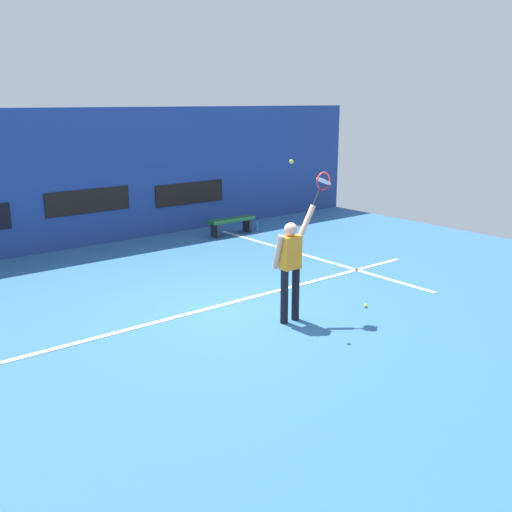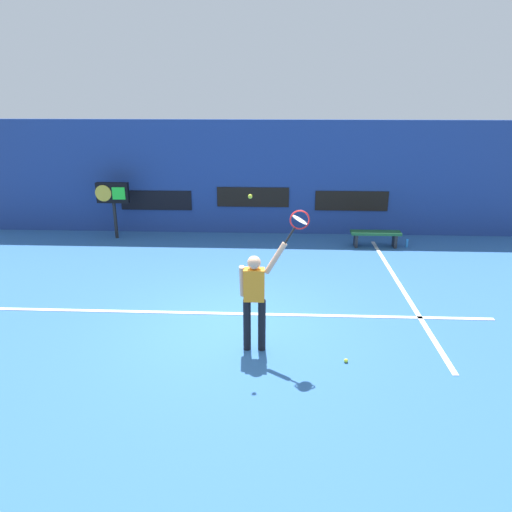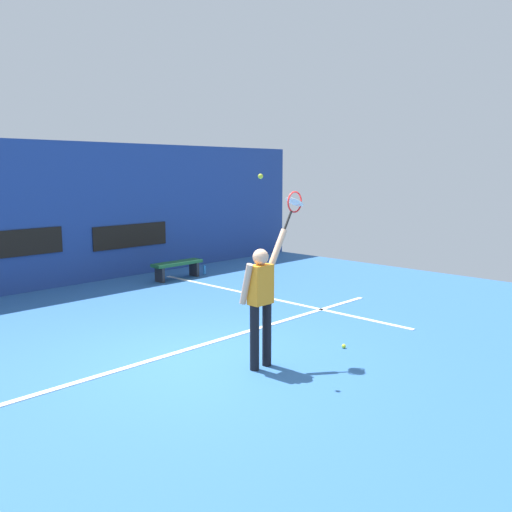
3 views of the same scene
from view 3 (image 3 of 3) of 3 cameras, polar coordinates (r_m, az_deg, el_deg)
ground_plane at (r=8.21m, az=-5.81°, el=-10.73°), size 18.00×18.00×0.00m
back_wall at (r=13.31m, az=-24.08°, el=3.67°), size 18.00×0.20×3.43m
sponsor_banner_center at (r=13.26m, az=-23.73°, el=1.19°), size 2.20×0.03×0.60m
sponsor_banner_starboard at (r=14.66m, az=-12.84°, el=2.05°), size 2.20×0.03×0.60m
court_baseline at (r=8.58m, az=-8.05°, el=-9.85°), size 10.00×0.10×0.01m
court_sideline at (r=11.98m, az=1.07°, el=-4.34°), size 0.10×7.00×0.01m
tennis_player at (r=7.61m, az=0.50°, el=-4.33°), size 0.77×0.31×1.93m
tennis_racket at (r=7.94m, az=3.95°, el=5.39°), size 0.45×0.27×0.61m
tennis_ball at (r=7.33m, az=0.47°, el=8.27°), size 0.07×0.07×0.07m
court_bench at (r=14.11m, az=-8.16°, el=-1.03°), size 1.40×0.36×0.45m
water_bottle at (r=14.71m, az=-5.38°, el=-1.43°), size 0.07×0.07×0.24m
spare_ball at (r=8.79m, az=9.09°, el=-9.21°), size 0.07×0.07×0.07m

